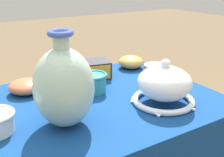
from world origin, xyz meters
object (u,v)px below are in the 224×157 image
(vase_tall_bulbous, at_px, (64,87))
(mosaic_tile_box, at_px, (92,69))
(cup_wide_teal, at_px, (94,82))
(bowl_shallow_ochre, at_px, (131,62))
(bowl_shallow_terracotta, at_px, (26,86))
(pot_squat_rose, at_px, (156,71))
(vase_dome_bell, at_px, (164,86))

(vase_tall_bulbous, height_order, mosaic_tile_box, vase_tall_bulbous)
(cup_wide_teal, distance_m, bowl_shallow_ochre, 0.35)
(bowl_shallow_terracotta, bearing_deg, mosaic_tile_box, 4.78)
(pot_squat_rose, relative_size, cup_wide_teal, 0.99)
(cup_wide_teal, bearing_deg, vase_dome_bell, -54.32)
(vase_tall_bulbous, xyz_separation_m, cup_wide_teal, (0.20, 0.19, -0.09))
(vase_dome_bell, xyz_separation_m, bowl_shallow_ochre, (0.14, 0.40, -0.03))
(mosaic_tile_box, bearing_deg, vase_tall_bulbous, -115.48)
(vase_tall_bulbous, xyz_separation_m, bowl_shallow_terracotta, (-0.04, 0.32, -0.10))
(vase_dome_bell, bearing_deg, mosaic_tile_box, 103.33)
(mosaic_tile_box, height_order, cup_wide_teal, same)
(cup_wide_teal, relative_size, bowl_shallow_ochre, 0.88)
(bowl_shallow_terracotta, bearing_deg, cup_wide_teal, -28.50)
(cup_wide_teal, xyz_separation_m, bowl_shallow_ochre, (0.30, 0.17, -0.01))
(vase_dome_bell, bearing_deg, pot_squat_rose, 55.80)
(vase_dome_bell, distance_m, cup_wide_teal, 0.28)
(bowl_shallow_terracotta, bearing_deg, pot_squat_rose, -12.50)
(vase_tall_bulbous, relative_size, bowl_shallow_terracotta, 2.23)
(vase_dome_bell, relative_size, cup_wide_teal, 2.18)
(pot_squat_rose, distance_m, cup_wide_teal, 0.33)
(cup_wide_teal, height_order, bowl_shallow_ochre, cup_wide_teal)
(vase_tall_bulbous, height_order, bowl_shallow_ochre, vase_tall_bulbous)
(bowl_shallow_ochre, bearing_deg, cup_wide_teal, -150.58)
(pot_squat_rose, bearing_deg, vase_tall_bulbous, -159.92)
(mosaic_tile_box, xyz_separation_m, bowl_shallow_terracotta, (-0.31, -0.03, -0.01))
(cup_wide_teal, bearing_deg, pot_squat_rose, 0.79)
(cup_wide_teal, bearing_deg, mosaic_tile_box, 64.54)
(bowl_shallow_ochre, bearing_deg, mosaic_tile_box, -176.08)
(mosaic_tile_box, bearing_deg, bowl_shallow_terracotta, -161.94)
(bowl_shallow_ochre, bearing_deg, bowl_shallow_terracotta, -175.59)
(mosaic_tile_box, distance_m, bowl_shallow_ochre, 0.23)
(mosaic_tile_box, height_order, bowl_shallow_terracotta, mosaic_tile_box)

